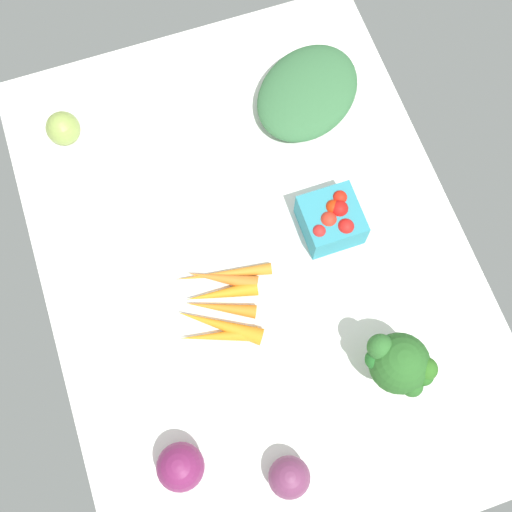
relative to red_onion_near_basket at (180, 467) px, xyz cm
name	(u,v)px	position (x,y,z in cm)	size (l,w,h in cm)	color
tablecloth	(256,261)	(-30.18, 22.89, -4.87)	(104.00, 76.00, 2.00)	white
red_onion_near_basket	(180,467)	(0.00, 0.00, 0.00)	(7.74, 7.74, 7.74)	#752153
broccoli_head	(400,364)	(-3.53, 38.10, 4.07)	(10.98, 10.43, 12.87)	#9EC788
carrot_bunch	(221,304)	(-23.97, 14.22, -2.52)	(17.70, 19.92, 2.99)	orange
leafy_greens_clump	(308,92)	(-58.46, 43.08, -0.85)	(23.39, 17.61, 6.04)	#386D40
berry_basket	(332,219)	(-31.80, 37.78, -0.05)	(10.21, 10.21, 7.85)	teal
red_onion_center	(289,477)	(7.02, 15.80, -0.49)	(6.75, 6.75, 6.75)	#713358
heirloom_tomato_green	(63,128)	(-65.84, -3.66, -0.64)	(6.46, 6.46, 6.46)	#90A84D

